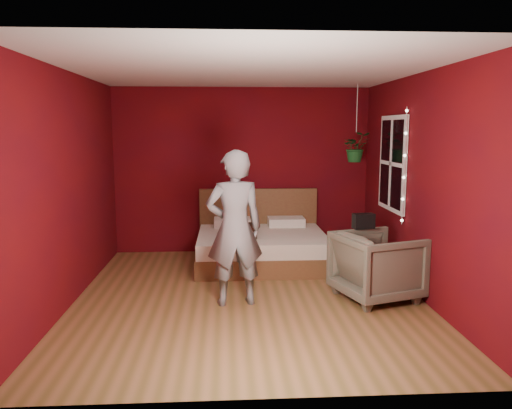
# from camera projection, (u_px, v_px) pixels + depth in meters

# --- Properties ---
(floor) EXTENTS (4.50, 4.50, 0.00)m
(floor) POSITION_uv_depth(u_px,v_px,m) (249.00, 297.00, 5.87)
(floor) COLOR brown
(floor) RESTS_ON ground
(room_walls) EXTENTS (4.04, 4.54, 2.62)m
(room_walls) POSITION_uv_depth(u_px,v_px,m) (248.00, 154.00, 5.62)
(room_walls) COLOR #5F0A0B
(room_walls) RESTS_ON ground
(window) EXTENTS (0.05, 0.97, 1.27)m
(window) POSITION_uv_depth(u_px,v_px,m) (392.00, 164.00, 6.65)
(window) COLOR white
(window) RESTS_ON room_walls
(fairy_lights) EXTENTS (0.04, 0.04, 1.45)m
(fairy_lights) POSITION_uv_depth(u_px,v_px,m) (404.00, 166.00, 6.13)
(fairy_lights) COLOR silver
(fairy_lights) RESTS_ON room_walls
(bed) EXTENTS (1.86, 1.58, 1.02)m
(bed) POSITION_uv_depth(u_px,v_px,m) (261.00, 245.00, 7.32)
(bed) COLOR brown
(bed) RESTS_ON ground
(person) EXTENTS (0.69, 0.51, 1.74)m
(person) POSITION_uv_depth(u_px,v_px,m) (234.00, 228.00, 5.52)
(person) COLOR slate
(person) RESTS_ON ground
(armchair) EXTENTS (1.08, 1.06, 0.78)m
(armchair) POSITION_uv_depth(u_px,v_px,m) (377.00, 266.00, 5.76)
(armchair) COLOR #635F4E
(armchair) RESTS_ON ground
(handbag) EXTENTS (0.27, 0.16, 0.18)m
(handbag) POSITION_uv_depth(u_px,v_px,m) (363.00, 221.00, 5.94)
(handbag) COLOR black
(handbag) RESTS_ON armchair
(throw_pillow) EXTENTS (0.48, 0.48, 0.16)m
(throw_pillow) POSITION_uv_depth(u_px,v_px,m) (239.00, 231.00, 6.98)
(throw_pillow) COLOR #321C10
(throw_pillow) RESTS_ON bed
(hanging_plant) EXTENTS (0.41, 0.36, 1.12)m
(hanging_plant) POSITION_uv_depth(u_px,v_px,m) (356.00, 147.00, 7.28)
(hanging_plant) COLOR silver
(hanging_plant) RESTS_ON room_walls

